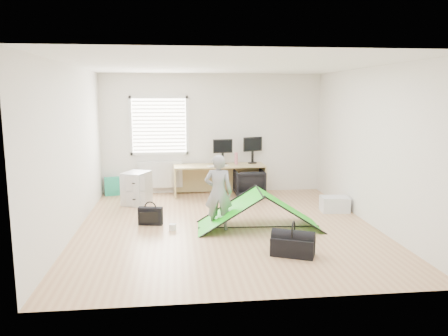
{
  "coord_description": "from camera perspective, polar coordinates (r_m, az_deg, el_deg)",
  "views": [
    {
      "loc": [
        -0.85,
        -7.16,
        2.22
      ],
      "look_at": [
        0.0,
        0.4,
        0.95
      ],
      "focal_mm": 35.0,
      "sensor_mm": 36.0,
      "label": 1
    }
  ],
  "objects": [
    {
      "name": "desk",
      "position": [
        9.77,
        -0.62,
        -1.59
      ],
      "size": [
        2.04,
        0.71,
        0.69
      ],
      "primitive_type": "cube",
      "rotation": [
        0.0,
        0.0,
        0.04
      ],
      "color": "tan",
      "rests_on": "ground"
    },
    {
      "name": "tote_bag",
      "position": [
        10.09,
        -14.35,
        -2.33
      ],
      "size": [
        0.37,
        0.21,
        0.41
      ],
      "primitive_type": "cube",
      "rotation": [
        0.0,
        0.0,
        0.19
      ],
      "color": "#22A37C",
      "rests_on": "ground"
    },
    {
      "name": "back_wall",
      "position": [
        9.99,
        -1.52,
        4.48
      ],
      "size": [
        5.0,
        0.02,
        2.7
      ],
      "primitive_type": "cube",
      "color": "silver",
      "rests_on": "ground"
    },
    {
      "name": "office_chair",
      "position": [
        9.66,
        3.3,
        -2.0
      ],
      "size": [
        0.64,
        0.66,
        0.6
      ],
      "primitive_type": "imported",
      "rotation": [
        0.0,
        0.0,
        3.14
      ],
      "color": "black",
      "rests_on": "ground"
    },
    {
      "name": "duffel_bag",
      "position": [
        6.29,
        8.98,
        -10.08
      ],
      "size": [
        0.67,
        0.52,
        0.26
      ],
      "primitive_type": "cube",
      "rotation": [
        0.0,
        0.0,
        -0.42
      ],
      "color": "black",
      "rests_on": "ground"
    },
    {
      "name": "radiator",
      "position": [
        10.0,
        -8.32,
        -0.82
      ],
      "size": [
        1.0,
        0.12,
        0.6
      ],
      "primitive_type": "cube",
      "color": "silver",
      "rests_on": "back_wall"
    },
    {
      "name": "monitor_left",
      "position": [
        9.73,
        -0.18,
        1.66
      ],
      "size": [
        0.45,
        0.16,
        0.42
      ],
      "primitive_type": "cube",
      "rotation": [
        0.0,
        0.0,
        0.15
      ],
      "color": "black",
      "rests_on": "desk"
    },
    {
      "name": "thermos",
      "position": [
        9.79,
        1.6,
        1.27
      ],
      "size": [
        0.08,
        0.08,
        0.27
      ],
      "primitive_type": "cylinder",
      "rotation": [
        0.0,
        0.0,
        -0.06
      ],
      "color": "#B36471",
      "rests_on": "desk"
    },
    {
      "name": "window",
      "position": [
        9.9,
        -8.47,
        5.5
      ],
      "size": [
        1.2,
        0.06,
        1.2
      ],
      "primitive_type": "cube",
      "color": "silver",
      "rests_on": "back_wall"
    },
    {
      "name": "filing_cabinet",
      "position": [
        9.16,
        -11.35,
        -2.59
      ],
      "size": [
        0.63,
        0.7,
        0.67
      ],
      "primitive_type": "cube",
      "rotation": [
        0.0,
        0.0,
        -0.43
      ],
      "color": "#B0B2B6",
      "rests_on": "ground"
    },
    {
      "name": "monitor_right",
      "position": [
        9.95,
        3.74,
        1.88
      ],
      "size": [
        0.47,
        0.25,
        0.44
      ],
      "primitive_type": "cube",
      "rotation": [
        0.0,
        0.0,
        0.33
      ],
      "color": "black",
      "rests_on": "desk"
    },
    {
      "name": "kite",
      "position": [
        7.4,
        4.61,
        -5.43
      ],
      "size": [
        2.11,
        1.02,
        0.64
      ],
      "primitive_type": null,
      "rotation": [
        0.0,
        0.0,
        -0.06
      ],
      "color": "#16B611",
      "rests_on": "ground"
    },
    {
      "name": "storage_crate",
      "position": [
        8.71,
        14.25,
        -4.59
      ],
      "size": [
        0.55,
        0.4,
        0.29
      ],
      "primitive_type": "cube",
      "rotation": [
        0.0,
        0.0,
        -0.08
      ],
      "color": "silver",
      "rests_on": "ground"
    },
    {
      "name": "white_box",
      "position": [
        7.38,
        -6.74,
        -7.68
      ],
      "size": [
        0.12,
        0.12,
        0.11
      ],
      "primitive_type": "cube",
      "rotation": [
        0.0,
        0.0,
        -0.17
      ],
      "color": "silver",
      "rests_on": "ground"
    },
    {
      "name": "laptop_bag",
      "position": [
        7.7,
        -9.58,
        -6.21
      ],
      "size": [
        0.43,
        0.21,
        0.31
      ],
      "primitive_type": "cube",
      "rotation": [
        0.0,
        0.0,
        -0.21
      ],
      "color": "black",
      "rests_on": "ground"
    },
    {
      "name": "keyboard",
      "position": [
        9.51,
        -0.76,
        0.26
      ],
      "size": [
        0.48,
        0.27,
        0.02
      ],
      "primitive_type": "cube",
      "rotation": [
        0.0,
        0.0,
        0.28
      ],
      "color": "beige",
      "rests_on": "desk"
    },
    {
      "name": "person",
      "position": [
        7.23,
        -0.74,
        -3.2
      ],
      "size": [
        0.51,
        0.38,
        1.27
      ],
      "primitive_type": "imported",
      "rotation": [
        0.0,
        0.0,
        2.95
      ],
      "color": "gray",
      "rests_on": "ground"
    },
    {
      "name": "ground",
      "position": [
        7.55,
        0.34,
        -7.63
      ],
      "size": [
        5.5,
        5.5,
        0.0
      ],
      "primitive_type": "plane",
      "color": "tan",
      "rests_on": "ground"
    }
  ]
}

